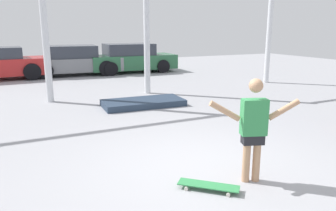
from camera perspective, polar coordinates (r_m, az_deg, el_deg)
ground_plane at (r=5.30m, az=5.45°, el=-10.70°), size 36.00×36.00×0.00m
skateboarder at (r=4.70m, az=14.67°, el=-3.40°), size 1.23×0.52×1.49m
skateboard at (r=4.62m, az=7.05°, el=-13.66°), size 0.75×0.72×0.08m
manual_pad at (r=9.31m, az=-4.33°, el=0.48°), size 2.32×1.18×0.17m
parked_car_grey at (r=16.06m, az=-16.17°, el=7.51°), size 4.42×2.31×1.37m
parked_car_green at (r=16.50m, az=-6.40°, el=8.13°), size 4.27×2.02×1.41m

